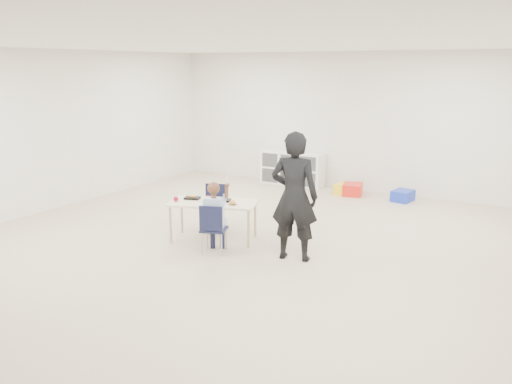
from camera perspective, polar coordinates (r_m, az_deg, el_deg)
The scene contains 16 objects.
room at distance 7.31m, azimuth -2.62°, elevation 4.35°, with size 9.00×9.02×2.80m.
table at distance 7.99m, azimuth -4.49°, elevation -3.02°, with size 1.41×1.02×0.58m.
chair_near at distance 7.44m, azimuth -4.45°, elevation -3.82°, with size 0.34×0.32×0.70m, color #111533, non-canonical shape.
chair_far at distance 8.51m, azimuth -4.53°, elevation -1.63°, with size 0.34×0.32×0.70m, color #111533, non-canonical shape.
child at distance 7.38m, azimuth -4.48°, elevation -2.33°, with size 0.47×0.47×1.10m, color #B0CCEE, non-canonical shape.
lunch_tray_near at distance 7.94m, azimuth -3.51°, elevation -0.86°, with size 0.22×0.16×0.03m, color black.
lunch_tray_far at distance 8.11m, azimuth -6.72°, elevation -0.63°, with size 0.22×0.16×0.03m, color black.
milk_carton at distance 7.75m, azimuth -4.37°, elevation -0.94°, with size 0.07×0.07×0.10m, color white.
bread_roll at distance 7.72m, azimuth -2.48°, elevation -1.11°, with size 0.09×0.09×0.07m, color #B27A49.
apple_near at distance 8.02m, azimuth -5.09°, elevation -0.59°, with size 0.07×0.07×0.07m, color maroon.
apple_far at distance 7.99m, azimuth -8.43°, elevation -0.73°, with size 0.07×0.07×0.07m, color maroon.
cubby_shelf at distance 11.74m, azimuth 3.85°, elevation 2.51°, with size 1.40×0.40×0.70m, color white.
adult at distance 7.06m, azimuth 4.06°, elevation -0.47°, with size 0.62×0.41×1.71m, color black.
bin_red at distance 10.95m, azimuth 10.13°, elevation 0.28°, with size 0.36×0.47×0.23m, color red.
bin_yellow at distance 10.99m, azimuth 9.44°, elevation 0.32°, with size 0.33×0.43×0.21m, color yellow.
bin_blue at distance 10.66m, azimuth 15.19°, elevation -0.39°, with size 0.33×0.43×0.21m, color #1932BC.
Camera 1 is at (3.92, -6.06, 2.52)m, focal length 38.00 mm.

